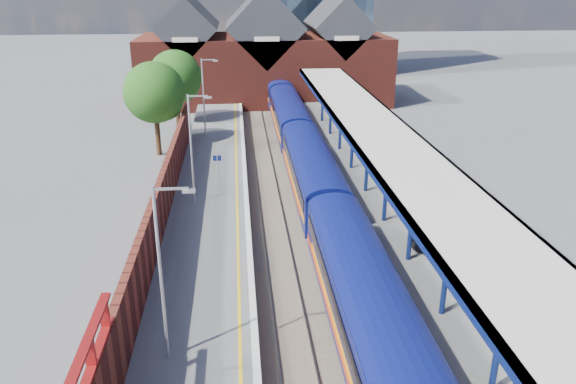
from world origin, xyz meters
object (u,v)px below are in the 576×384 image
object	(u,v)px
train	(299,138)
parked_car_blue	(451,223)
lamp_post_c	(193,142)
platform_sign	(217,167)
parked_car_dark	(447,239)
lamp_post_b	(164,265)
lamp_post_d	(205,93)

from	to	relation	value
train	parked_car_blue	distance (m)	18.09
lamp_post_c	platform_sign	distance (m)	3.34
parked_car_dark	train	bearing A→B (deg)	19.43
lamp_post_c	parked_car_blue	xyz separation A→B (m)	(14.73, -5.98, -3.45)
train	platform_sign	size ratio (longest dim) A/B	26.36
parked_car_dark	platform_sign	bearing A→B (deg)	52.99
lamp_post_b	lamp_post_c	xyz separation A→B (m)	(0.00, 16.00, 0.00)
train	lamp_post_c	size ratio (longest dim) A/B	9.42
lamp_post_b	lamp_post_d	xyz separation A→B (m)	(0.00, 32.00, 0.00)
train	lamp_post_b	distance (m)	28.03
parked_car_dark	parked_car_blue	world-z (taller)	parked_car_dark
lamp_post_d	lamp_post_c	bearing A→B (deg)	-90.00
lamp_post_c	parked_car_blue	world-z (taller)	lamp_post_c
train	lamp_post_b	world-z (taller)	lamp_post_b
platform_sign	parked_car_blue	size ratio (longest dim) A/B	0.64
platform_sign	parked_car_blue	distance (m)	15.61
lamp_post_c	parked_car_blue	size ratio (longest dim) A/B	1.78
platform_sign	parked_car_dark	world-z (taller)	platform_sign
lamp_post_b	parked_car_blue	size ratio (longest dim) A/B	1.78
lamp_post_b	parked_car_blue	xyz separation A→B (m)	(14.73, 10.02, -3.45)
lamp_post_c	platform_sign	bearing A→B (deg)	55.74
train	lamp_post_c	bearing A→B (deg)	-126.16
lamp_post_b	lamp_post_c	bearing A→B (deg)	90.00
lamp_post_b	lamp_post_d	world-z (taller)	same
lamp_post_b	lamp_post_c	distance (m)	16.00
lamp_post_d	platform_sign	world-z (taller)	lamp_post_d
platform_sign	parked_car_dark	distance (m)	15.99
train	lamp_post_b	xyz separation A→B (m)	(-7.86, -26.75, 2.87)
parked_car_dark	lamp_post_c	bearing A→B (deg)	61.70
parked_car_dark	parked_car_blue	distance (m)	2.28
lamp_post_b	lamp_post_c	size ratio (longest dim) A/B	1.00
lamp_post_d	parked_car_blue	xyz separation A→B (m)	(14.73, -21.98, -3.45)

